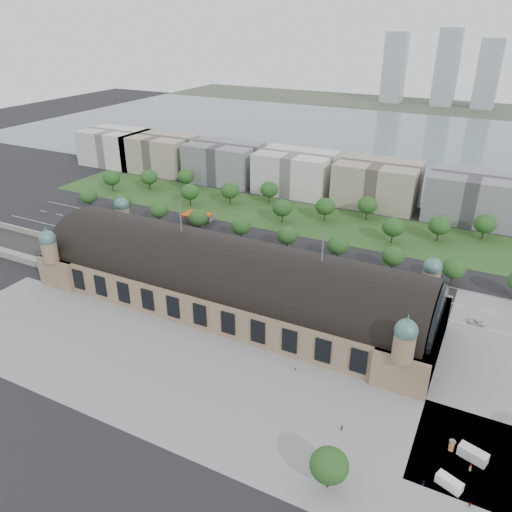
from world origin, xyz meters
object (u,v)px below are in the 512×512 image
at_px(traffic_car_6, 476,322).
at_px(pedestrian_3, 470,505).
at_px(traffic_car_3, 209,241).
at_px(parked_car_5, 163,256).
at_px(parked_car_6, 189,257).
at_px(parked_car_3, 138,245).
at_px(traffic_car_1, 122,228).
at_px(advertising_column, 452,445).
at_px(traffic_car_4, 241,265).
at_px(parked_car_0, 137,247).
at_px(traffic_car_5, 349,270).
at_px(pedestrian_5, 470,468).
at_px(parked_car_1, 150,253).
at_px(parked_car_2, 168,257).
at_px(van_east, 471,454).
at_px(pedestrian_4, 423,483).
at_px(bus_mid, 277,268).
at_px(pedestrian_1, 342,428).
at_px(pedestrian_0, 295,370).
at_px(petrol_station, 202,216).
at_px(parked_car_4, 159,255).
at_px(bus_east, 315,283).
at_px(van_south, 448,482).

xyz_separation_m(traffic_car_6, pedestrian_3, (6.02, -78.20, 0.17)).
distance_m(traffic_car_3, parked_car_5, 25.10).
bearing_deg(parked_car_6, parked_car_3, -121.77).
xyz_separation_m(traffic_car_1, advertising_column, (168.22, -74.09, 0.95)).
relative_size(traffic_car_4, parked_car_0, 1.02).
relative_size(traffic_car_5, pedestrian_3, 2.36).
bearing_deg(pedestrian_5, traffic_car_1, -109.70).
height_order(traffic_car_4, pedestrian_5, pedestrian_5).
bearing_deg(traffic_car_3, parked_car_1, 151.44).
relative_size(parked_car_2, parked_car_5, 1.15).
xyz_separation_m(van_east, pedestrian_4, (-8.91, -13.35, -0.62)).
bearing_deg(parked_car_6, parked_car_2, -96.82).
relative_size(bus_mid, pedestrian_1, 6.68).
bearing_deg(parked_car_5, parked_car_2, 51.87).
distance_m(parked_car_1, pedestrian_4, 150.70).
distance_m(traffic_car_5, pedestrian_5, 102.51).
distance_m(traffic_car_3, traffic_car_5, 68.71).
bearing_deg(parked_car_3, pedestrian_0, 36.69).
height_order(parked_car_1, pedestrian_4, pedestrian_4).
relative_size(traffic_car_5, parked_car_3, 1.03).
xyz_separation_m(parked_car_5, pedestrian_5, (135.34, -61.38, 0.31)).
xyz_separation_m(traffic_car_5, parked_car_2, (-75.70, -23.98, 0.04)).
bearing_deg(bus_mid, petrol_station, 61.94).
height_order(traffic_car_1, traffic_car_4, traffic_car_4).
xyz_separation_m(traffic_car_1, parked_car_5, (37.79, -17.17, 0.02)).
distance_m(traffic_car_1, parked_car_0, 26.12).
height_order(traffic_car_3, advertising_column, advertising_column).
distance_m(parked_car_5, pedestrian_0, 96.31).
bearing_deg(pedestrian_3, parked_car_2, -22.68).
xyz_separation_m(parked_car_6, pedestrian_4, (114.79, -74.71, 0.07)).
bearing_deg(advertising_column, parked_car_4, 156.70).
bearing_deg(bus_east, traffic_car_6, -91.71).
height_order(petrol_station, traffic_car_1, petrol_station).
distance_m(pedestrian_0, pedestrian_5, 53.22).
height_order(petrol_station, parked_car_2, petrol_station).
bearing_deg(traffic_car_4, parked_car_0, -82.15).
bearing_deg(traffic_car_5, van_south, -153.19).
distance_m(traffic_car_6, pedestrian_4, 77.05).
xyz_separation_m(traffic_car_5, parked_car_6, (-67.20, -19.98, -0.02)).
xyz_separation_m(pedestrian_0, pedestrian_1, (20.01, -16.27, 0.16)).
relative_size(traffic_car_1, parked_car_6, 0.77).
distance_m(traffic_car_6, parked_car_3, 147.41).
relative_size(van_east, pedestrian_5, 3.83).
bearing_deg(traffic_car_1, pedestrian_1, -114.56).
relative_size(bus_east, pedestrian_3, 5.69).
relative_size(parked_car_1, parked_car_6, 1.08).
height_order(traffic_car_1, van_east, van_east).
bearing_deg(advertising_column, parked_car_3, 157.60).
relative_size(parked_car_2, pedestrian_4, 3.39).
bearing_deg(traffic_car_6, parked_car_6, -85.71).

